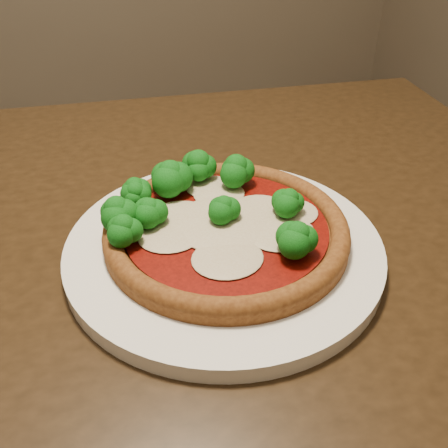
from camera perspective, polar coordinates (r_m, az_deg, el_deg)
name	(u,v)px	position (r m, az deg, el deg)	size (l,w,h in m)	color
dining_table	(162,295)	(0.65, -7.14, -8.02)	(1.16, 0.93, 0.75)	black
plate	(224,247)	(0.54, 0.00, -2.67)	(0.34, 0.34, 0.02)	white
pizza	(218,220)	(0.54, -0.65, 0.48)	(0.26, 0.26, 0.06)	brown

